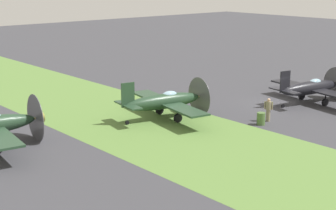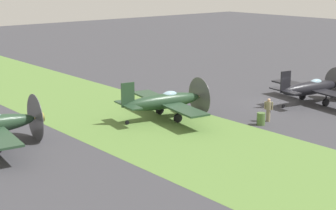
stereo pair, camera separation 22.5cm
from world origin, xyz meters
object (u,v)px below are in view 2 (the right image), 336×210
(airplane_lead, at_px, (312,88))
(fuel_drum, at_px, (261,119))
(airplane_wingman, at_px, (165,101))
(ground_crew_chief, at_px, (269,109))

(airplane_lead, relative_size, fuel_drum, 9.87)
(airplane_lead, bearing_deg, airplane_wingman, -98.69)
(airplane_wingman, xyz_separation_m, ground_crew_chief, (5.47, 5.29, -0.43))
(fuel_drum, bearing_deg, ground_crew_chief, 103.09)
(airplane_wingman, distance_m, ground_crew_chief, 7.62)
(airplane_wingman, relative_size, ground_crew_chief, 5.23)
(airplane_wingman, bearing_deg, fuel_drum, 46.10)
(airplane_lead, bearing_deg, ground_crew_chief, -70.06)
(airplane_lead, height_order, fuel_drum, airplane_lead)
(airplane_lead, xyz_separation_m, airplane_wingman, (-4.26, -12.40, 0.03))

